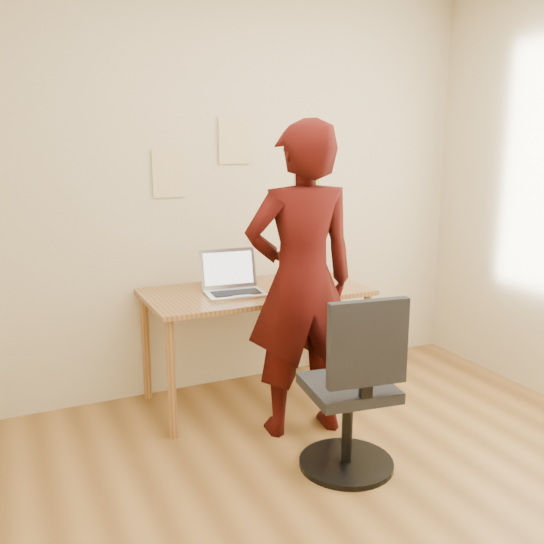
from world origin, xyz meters
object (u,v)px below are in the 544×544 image
phone (312,290)px  desk (256,303)px  laptop (233,285)px  office_chair (353,398)px  person (301,282)px

phone → desk: bearing=134.2°
desk → laptop: laptop is taller
desk → office_chair: (0.08, -1.04, -0.25)m
desk → office_chair: office_chair is taller
laptop → office_chair: bearing=-71.0°
person → phone: bearing=-120.8°
person → office_chair: bearing=99.2°
desk → laptop: size_ratio=3.63×
phone → person: (-0.25, -0.32, 0.15)m
laptop → person: 0.54m
desk → person: size_ratio=0.78×
desk → phone: (0.31, -0.18, 0.09)m
laptop → phone: 0.50m
desk → office_chair: bearing=-85.5°
laptop → phone: laptop is taller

